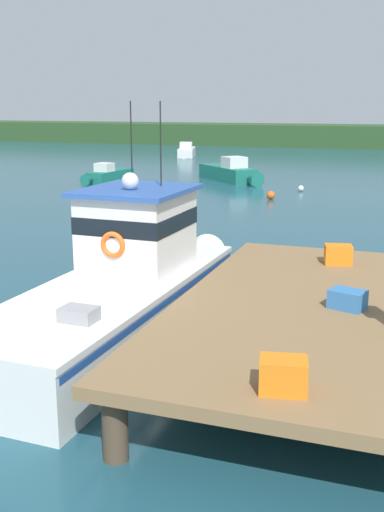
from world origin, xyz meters
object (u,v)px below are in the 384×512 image
Objects in this scene: moored_boat_mid_harbor at (107,175)px; moored_boat_near_channel at (231,173)px; main_fishing_boat at (126,286)px; moored_boat_off_the_point at (186,152)px; crate_single_by_cleat at (347,299)px; mooring_buoy_outer at (271,195)px; mooring_buoy_channel_marker at (301,188)px; crate_stack_mid_dock at (338,255)px; crate_stack_near_edge at (283,375)px.

moored_boat_near_channel reaches higher than moored_boat_mid_harbor.
moored_boat_mid_harbor is (-12.33, 23.33, -0.60)m from main_fishing_boat.
moored_boat_near_channel reaches higher than moored_boat_off_the_point.
moored_boat_near_channel is at bearing 110.09° from crate_single_by_cleat.
mooring_buoy_outer is (4.00, -6.56, -0.32)m from moored_boat_near_channel.
crate_stack_mid_dock is at bearing -78.14° from mooring_buoy_channel_marker.
moored_boat_mid_harbor is 7.71m from moored_boat_near_channel.
crate_stack_near_edge is 24.33m from mooring_buoy_outer.
crate_single_by_cleat is 47.04m from moored_boat_off_the_point.
moored_boat_near_channel is at bearing -61.55° from moored_boat_off_the_point.
main_fishing_boat is 26.39m from moored_boat_mid_harbor.
mooring_buoy_channel_marker is at bearing 101.86° from crate_stack_mid_dock.
moored_boat_near_channel is (-5.14, 26.10, -0.47)m from main_fishing_boat.
moored_boat_near_channel is at bearing 121.37° from mooring_buoy_outer.
moored_boat_mid_harbor is 12.15m from mooring_buoy_channel_marker.
main_fishing_boat reaches higher than crate_stack_mid_dock.
main_fishing_boat reaches higher than moored_boat_near_channel.
moored_boat_off_the_point reaches higher than mooring_buoy_outer.
mooring_buoy_channel_marker is (-0.19, 22.98, -0.84)m from main_fishing_boat.
moored_boat_near_channel is at bearing 101.13° from main_fishing_boat.
main_fishing_boat is 23.06× the size of mooring_buoy_outer.
moored_boat_near_channel reaches higher than mooring_buoy_outer.
main_fishing_boat is 4.87m from crate_stack_mid_dock.
crate_single_by_cleat reaches higher than mooring_buoy_channel_marker.
crate_single_by_cleat is 29.30m from moored_boat_mid_harbor.
moored_boat_mid_harbor is 0.91× the size of moored_boat_near_channel.
main_fishing_boat reaches higher than mooring_buoy_channel_marker.
moored_boat_near_channel reaches higher than mooring_buoy_channel_marker.
crate_stack_mid_dock reaches higher than mooring_buoy_channel_marker.
mooring_buoy_channel_marker is (13.89, -19.62, -0.30)m from moored_boat_off_the_point.
crate_stack_near_edge reaches higher than moored_boat_mid_harbor.
mooring_buoy_outer is (12.94, -23.07, -0.25)m from moored_boat_off_the_point.
moored_boat_off_the_point is (-18.69, 43.16, -0.90)m from crate_single_by_cleat.
crate_stack_mid_dock is at bearing 32.44° from main_fishing_boat.
crate_stack_mid_dock is 0.11× the size of moored_boat_near_channel.
moored_boat_mid_harbor is 14.46× the size of mooring_buoy_channel_marker.
crate_stack_near_edge is 32.09m from moored_boat_mid_harbor.
crate_single_by_cleat is at bearing 83.15° from crate_stack_near_edge.
crate_stack_mid_dock reaches higher than moored_boat_mid_harbor.
moored_boat_near_channel is at bearing 107.10° from crate_stack_near_edge.
moored_boat_off_the_point is at bearing 108.29° from main_fishing_boat.
crate_single_by_cleat is 1.41× the size of mooring_buoy_outer.
moored_boat_off_the_point is at bearing 113.42° from crate_single_by_cleat.
moored_boat_near_channel is (8.94, -16.51, 0.07)m from moored_boat_off_the_point.
crate_stack_mid_dock is 6.77m from crate_stack_near_edge.
crate_stack_near_edge is at bearing -96.85° from crate_single_by_cleat.
crate_stack_near_edge is at bearing -59.03° from moored_boat_mid_harbor.
crate_single_by_cleat is 0.13× the size of moored_boat_mid_harbor.
moored_boat_mid_harbor is at bearing 128.38° from crate_stack_mid_dock.
crate_single_by_cleat is (0.52, -3.16, -0.05)m from crate_stack_mid_dock.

